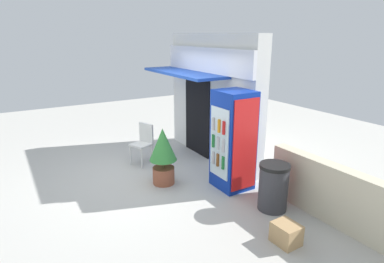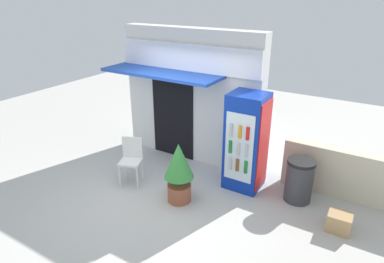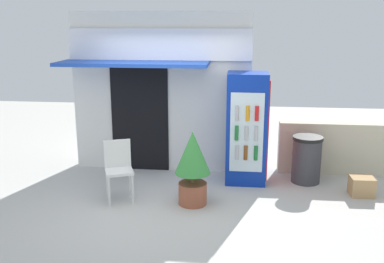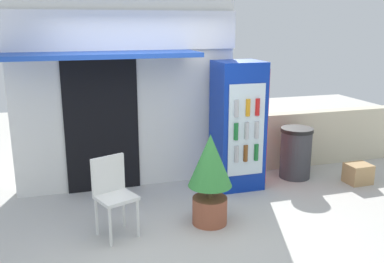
{
  "view_description": "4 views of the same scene",
  "coord_description": "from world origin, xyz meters",
  "px_view_note": "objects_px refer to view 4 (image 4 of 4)",
  "views": [
    {
      "loc": [
        5.86,
        -2.49,
        2.84
      ],
      "look_at": [
        0.55,
        0.69,
        0.98
      ],
      "focal_mm": 30.34,
      "sensor_mm": 36.0,
      "label": 1
    },
    {
      "loc": [
        3.41,
        -4.26,
        3.57
      ],
      "look_at": [
        0.5,
        0.53,
        1.19
      ],
      "focal_mm": 31.49,
      "sensor_mm": 36.0,
      "label": 2
    },
    {
      "loc": [
        1.18,
        -6.06,
        2.7
      ],
      "look_at": [
        0.45,
        0.6,
        0.99
      ],
      "focal_mm": 40.78,
      "sensor_mm": 36.0,
      "label": 3
    },
    {
      "loc": [
        -1.08,
        -4.48,
        2.4
      ],
      "look_at": [
        0.47,
        0.66,
        1.02
      ],
      "focal_mm": 39.7,
      "sensor_mm": 36.0,
      "label": 4
    }
  ],
  "objects_px": {
    "plastic_chair": "(113,190)",
    "potted_plant_near_shop": "(210,173)",
    "drink_cooler": "(238,125)",
    "cardboard_box": "(358,173)",
    "trash_bin": "(296,153)"
  },
  "relations": [
    {
      "from": "drink_cooler",
      "to": "potted_plant_near_shop",
      "type": "height_order",
      "value": "drink_cooler"
    },
    {
      "from": "plastic_chair",
      "to": "cardboard_box",
      "type": "height_order",
      "value": "plastic_chair"
    },
    {
      "from": "drink_cooler",
      "to": "cardboard_box",
      "type": "bearing_deg",
      "value": -13.71
    },
    {
      "from": "drink_cooler",
      "to": "trash_bin",
      "type": "relative_size",
      "value": 2.32
    },
    {
      "from": "drink_cooler",
      "to": "cardboard_box",
      "type": "relative_size",
      "value": 5.18
    },
    {
      "from": "potted_plant_near_shop",
      "to": "plastic_chair",
      "type": "bearing_deg",
      "value": 176.32
    },
    {
      "from": "potted_plant_near_shop",
      "to": "cardboard_box",
      "type": "xyz_separation_m",
      "value": [
        2.63,
        0.62,
        -0.5
      ]
    },
    {
      "from": "potted_plant_near_shop",
      "to": "cardboard_box",
      "type": "bearing_deg",
      "value": 13.26
    },
    {
      "from": "drink_cooler",
      "to": "trash_bin",
      "type": "distance_m",
      "value": 1.16
    },
    {
      "from": "drink_cooler",
      "to": "cardboard_box",
      "type": "distance_m",
      "value": 2.04
    },
    {
      "from": "plastic_chair",
      "to": "cardboard_box",
      "type": "relative_size",
      "value": 2.55
    },
    {
      "from": "potted_plant_near_shop",
      "to": "trash_bin",
      "type": "bearing_deg",
      "value": 31.75
    },
    {
      "from": "trash_bin",
      "to": "drink_cooler",
      "type": "bearing_deg",
      "value": -176.24
    },
    {
      "from": "trash_bin",
      "to": "cardboard_box",
      "type": "distance_m",
      "value": 0.99
    },
    {
      "from": "plastic_chair",
      "to": "potted_plant_near_shop",
      "type": "relative_size",
      "value": 0.82
    }
  ]
}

